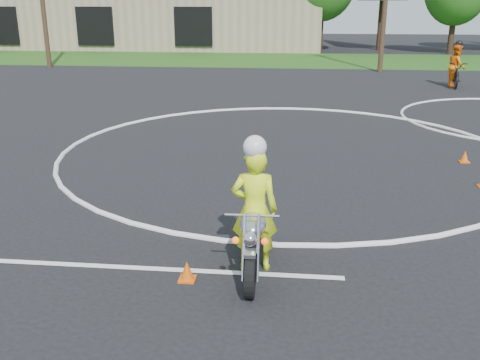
# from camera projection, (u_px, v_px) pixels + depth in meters

# --- Properties ---
(ground) EXTENTS (120.00, 120.00, 0.00)m
(ground) POSITION_uv_depth(u_px,v_px,m) (284.00, 187.00, 11.72)
(ground) COLOR black
(ground) RESTS_ON ground
(grass_strip) EXTENTS (120.00, 10.00, 0.02)m
(grass_strip) POSITION_uv_depth(u_px,v_px,m) (294.00, 60.00, 37.18)
(grass_strip) COLOR #1E4714
(grass_strip) RESTS_ON ground
(course_markings) EXTENTS (19.05, 19.05, 0.12)m
(course_markings) POSITION_uv_depth(u_px,v_px,m) (362.00, 141.00, 15.60)
(course_markings) COLOR silver
(course_markings) RESTS_ON ground
(primary_motorcycle) EXTENTS (0.75, 2.14, 1.12)m
(primary_motorcycle) POSITION_uv_depth(u_px,v_px,m) (254.00, 238.00, 7.88)
(primary_motorcycle) COLOR black
(primary_motorcycle) RESTS_ON ground
(rider_primary_grp) EXTENTS (0.70, 0.47, 2.09)m
(rider_primary_grp) POSITION_uv_depth(u_px,v_px,m) (255.00, 206.00, 7.87)
(rider_primary_grp) COLOR #E1FF1A
(rider_primary_grp) RESTS_ON ground
(rider_second_grp) EXTENTS (1.11, 2.36, 2.18)m
(rider_second_grp) POSITION_uv_depth(u_px,v_px,m) (456.00, 71.00, 25.25)
(rider_second_grp) COLOR black
(rider_second_grp) RESTS_ON ground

